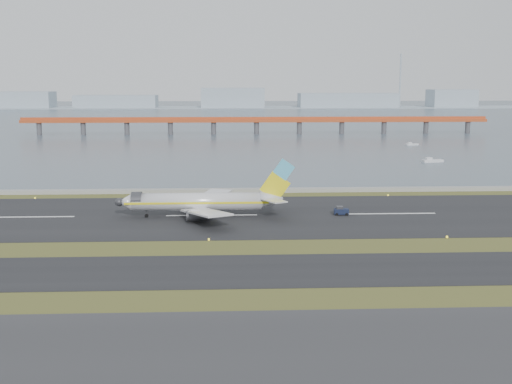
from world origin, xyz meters
TOP-DOWN VIEW (x-y plane):
  - ground at (0.00, 0.00)m, footprint 1000.00×1000.00m
  - taxiway_strip at (0.00, -12.00)m, footprint 1000.00×18.00m
  - runway_strip at (0.00, 30.00)m, footprint 1000.00×45.00m
  - seawall at (0.00, 60.00)m, footprint 1000.00×2.50m
  - bay_water at (0.00, 460.00)m, footprint 1400.00×800.00m
  - red_pier at (20.00, 250.00)m, footprint 260.00×5.00m
  - far_shoreline at (13.62, 620.00)m, footprint 1400.00×80.00m
  - airliner at (-1.60, 28.55)m, footprint 38.52×32.89m
  - pushback_tug at (28.61, 29.20)m, footprint 3.27×2.06m
  - workboat_near at (78.46, 121.33)m, footprint 8.09×4.04m
  - workboat_far at (88.91, 183.90)m, footprint 6.35×3.60m

SIDE VIEW (x-z plane):
  - ground at x=0.00m, z-range 0.00..0.00m
  - bay_water at x=0.00m, z-range -0.65..0.65m
  - taxiway_strip at x=0.00m, z-range 0.00..0.10m
  - runway_strip at x=0.00m, z-range 0.00..0.10m
  - workboat_far at x=88.91m, z-range -0.27..1.20m
  - seawall at x=0.00m, z-range 0.00..1.00m
  - workboat_near at x=78.46m, z-range -0.35..1.54m
  - pushback_tug at x=28.61m, z-range -0.03..2.00m
  - airliner at x=-1.60m, z-range -2.94..9.86m
  - far_shoreline at x=13.62m, z-range -24.18..36.32m
  - red_pier at x=20.00m, z-range 2.18..12.38m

